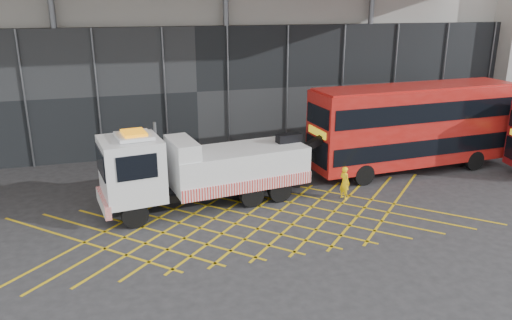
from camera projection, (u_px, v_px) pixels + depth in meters
name	position (u px, v px, depth m)	size (l,w,h in m)	color
ground_plane	(200.00, 228.00, 21.78)	(120.00, 120.00, 0.00)	#29292C
road_markings	(253.00, 221.00, 22.42)	(21.56, 7.16, 0.01)	gold
construction_building	(177.00, 8.00, 36.37)	(55.00, 23.97, 18.00)	#999994
recovery_truck	(200.00, 168.00, 23.66)	(11.79, 4.12, 4.08)	black
bus_towed	(413.00, 124.00, 28.45)	(12.37, 3.57, 4.97)	#AD140F
worker	(345.00, 183.00, 24.82)	(0.61, 0.40, 1.68)	yellow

